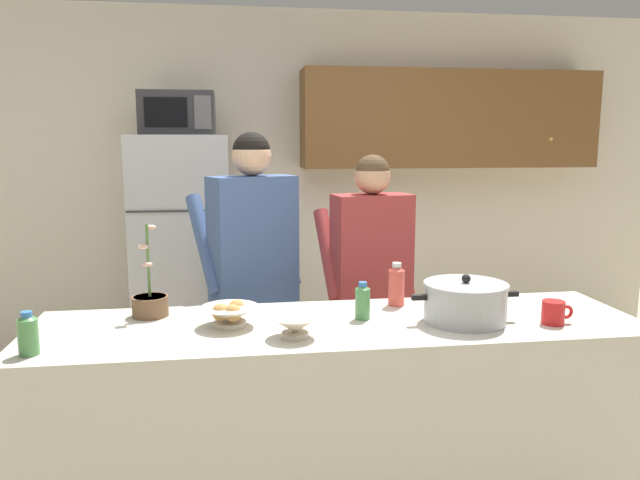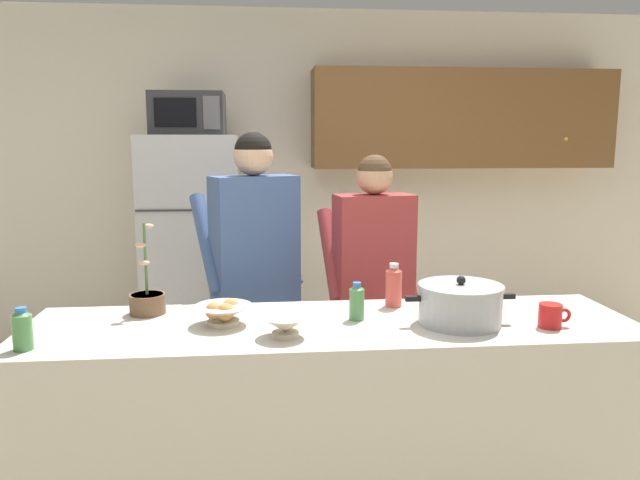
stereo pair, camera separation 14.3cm
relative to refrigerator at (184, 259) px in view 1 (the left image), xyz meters
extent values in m
cube|color=silver|center=(0.76, 0.45, 0.46)|extent=(6.00, 0.12, 2.60)
cube|color=brown|center=(1.96, 0.22, 0.96)|extent=(2.21, 0.34, 0.70)
sphere|color=gold|center=(2.68, 0.05, 0.82)|extent=(0.03, 0.03, 0.03)
cube|color=beige|center=(0.76, -1.85, -0.38)|extent=(2.47, 0.68, 0.92)
cube|color=#B7BABF|center=(0.00, 0.00, 0.00)|extent=(0.64, 0.64, 1.69)
cube|color=#333333|center=(0.00, -0.32, 0.37)|extent=(0.63, 0.01, 0.01)
cylinder|color=#B2B2B7|center=(0.18, -0.35, -0.08)|extent=(0.02, 0.02, 0.76)
cube|color=#2D2D30|center=(0.00, -0.02, 0.98)|extent=(0.48, 0.36, 0.28)
cube|color=black|center=(-0.06, -0.20, 0.98)|extent=(0.26, 0.01, 0.18)
cube|color=#59595B|center=(0.17, -0.20, 0.98)|extent=(0.11, 0.01, 0.21)
cylinder|color=#33384C|center=(0.51, -1.09, -0.43)|extent=(0.11, 0.11, 0.82)
cylinder|color=#33384C|center=(0.37, -1.15, -0.43)|extent=(0.11, 0.11, 0.82)
cube|color=#3F598C|center=(0.44, -1.12, 0.31)|extent=(0.47, 0.35, 0.65)
sphere|color=#D8A884|center=(0.44, -1.12, 0.73)|extent=(0.20, 0.20, 0.20)
sphere|color=black|center=(0.44, -1.12, 0.76)|extent=(0.19, 0.19, 0.19)
cylinder|color=#3F598C|center=(0.59, -0.93, 0.29)|extent=(0.22, 0.38, 0.50)
cylinder|color=#3F598C|center=(0.19, -1.09, 0.29)|extent=(0.22, 0.38, 0.50)
cylinder|color=#726656|center=(1.12, -1.13, -0.46)|extent=(0.11, 0.11, 0.77)
cylinder|color=#726656|center=(0.98, -1.15, -0.46)|extent=(0.11, 0.11, 0.77)
cube|color=#993333|center=(1.05, -1.14, 0.23)|extent=(0.42, 0.25, 0.61)
sphere|color=tan|center=(1.05, -1.14, 0.63)|extent=(0.19, 0.19, 0.19)
sphere|color=#4C3823|center=(1.05, -1.14, 0.65)|extent=(0.18, 0.18, 0.18)
cylinder|color=#993333|center=(1.23, -0.99, 0.21)|extent=(0.13, 0.37, 0.47)
cylinder|color=#993333|center=(0.84, -1.05, 0.21)|extent=(0.13, 0.37, 0.47)
cylinder|color=#ADAFB5|center=(1.26, -1.91, 0.15)|extent=(0.33, 0.33, 0.15)
cylinder|color=#ADAFB5|center=(1.26, -1.91, 0.23)|extent=(0.34, 0.34, 0.02)
sphere|color=black|center=(1.26, -1.91, 0.26)|extent=(0.04, 0.04, 0.04)
cube|color=black|center=(1.07, -1.91, 0.19)|extent=(0.06, 0.02, 0.02)
cube|color=black|center=(1.46, -1.91, 0.19)|extent=(0.06, 0.02, 0.02)
cylinder|color=red|center=(1.60, -2.00, 0.12)|extent=(0.09, 0.09, 0.10)
torus|color=red|center=(1.66, -2.00, 0.12)|extent=(0.06, 0.01, 0.06)
cylinder|color=beige|center=(0.32, -1.84, 0.09)|extent=(0.13, 0.13, 0.02)
cone|color=beige|center=(0.32, -1.84, 0.13)|extent=(0.23, 0.23, 0.06)
sphere|color=tan|center=(0.28, -1.86, 0.14)|extent=(0.07, 0.07, 0.07)
sphere|color=tan|center=(0.34, -1.81, 0.14)|extent=(0.07, 0.07, 0.07)
sphere|color=tan|center=(0.33, -1.88, 0.14)|extent=(0.07, 0.07, 0.07)
cylinder|color=beige|center=(0.56, -2.01, 0.09)|extent=(0.10, 0.10, 0.02)
cone|color=beige|center=(0.56, -2.01, 0.13)|extent=(0.18, 0.18, 0.06)
cylinder|color=#4C8C4C|center=(-0.37, -2.07, 0.14)|extent=(0.07, 0.07, 0.13)
cone|color=#4C8C4C|center=(-0.37, -2.07, 0.21)|extent=(0.07, 0.07, 0.02)
cylinder|color=#3372BF|center=(-0.37, -2.07, 0.22)|extent=(0.04, 0.04, 0.02)
cylinder|color=#4C8C4C|center=(0.86, -1.82, 0.14)|extent=(0.06, 0.06, 0.13)
cone|color=#4C8C4C|center=(0.86, -1.82, 0.22)|extent=(0.06, 0.06, 0.02)
cylinder|color=#3372BF|center=(0.86, -1.82, 0.22)|extent=(0.03, 0.03, 0.02)
cylinder|color=#D84C3F|center=(1.05, -1.63, 0.16)|extent=(0.07, 0.07, 0.16)
cone|color=#D84C3F|center=(1.05, -1.63, 0.25)|extent=(0.07, 0.07, 0.02)
cylinder|color=white|center=(1.05, -1.63, 0.26)|extent=(0.04, 0.04, 0.02)
cylinder|color=brown|center=(-0.01, -1.64, 0.12)|extent=(0.15, 0.15, 0.09)
cylinder|color=#38281E|center=(-0.01, -1.64, 0.16)|extent=(0.14, 0.13, 0.01)
cylinder|color=#4C7238|center=(-0.01, -1.64, 0.32)|extent=(0.01, 0.01, 0.31)
ellipsoid|color=#D8A58C|center=(-0.02, -1.65, 0.30)|extent=(0.04, 0.03, 0.02)
ellipsoid|color=#D8A58C|center=(-0.03, -1.66, 0.38)|extent=(0.04, 0.03, 0.02)
ellipsoid|color=#D8A58C|center=(0.00, -1.63, 0.45)|extent=(0.04, 0.03, 0.02)
camera|label=1|loc=(0.33, -4.20, 0.81)|focal=34.16mm
camera|label=2|loc=(0.47, -4.21, 0.81)|focal=34.16mm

